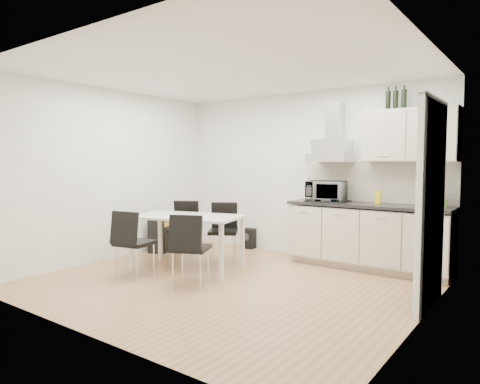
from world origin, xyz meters
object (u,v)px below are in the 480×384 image
Objects in this scene: dining_table at (188,221)px; chair_near_right at (191,249)px; chair_near_left at (135,244)px; floor_speaker at (249,238)px; chair_far_right at (223,232)px; kitchenette at (372,210)px; guitar_amp at (165,234)px; chair_far_left at (183,230)px.

dining_table is 1.85× the size of chair_near_right.
chair_near_left is 2.57× the size of floor_speaker.
chair_far_right is at bearing 64.91° from chair_near_left.
chair_near_right is at bearing 78.40° from chair_far_right.
floor_speaker is (-2.20, 0.17, -0.66)m from kitchenette.
kitchenette is at bearing 33.86° from chair_near_left.
kitchenette reaches higher than chair_near_right.
chair_far_right is 1.00× the size of chair_near_right.
kitchenette is at bearing 29.46° from chair_near_right.
kitchenette is 2.86× the size of chair_near_right.
chair_near_left is 1.21× the size of guitar_amp.
chair_far_left is at bearing 112.60° from chair_near_right.
floor_speaker is at bearing 22.64° from guitar_amp.
chair_far_left is 1.00× the size of chair_near_right.
floor_speaker is (-0.12, 1.67, -0.50)m from dining_table.
kitchenette reaches higher than chair_near_left.
chair_near_left is at bearing 42.93° from chair_far_right.
chair_far_right reaches higher than dining_table.
dining_table is 0.81m from chair_near_left.
dining_table is 0.75m from chair_far_left.
floor_speaker is at bearing 82.80° from chair_near_right.
floor_speaker is at bearing -108.73° from chair_far_right.
chair_near_right is at bearing 109.47° from chair_far_left.
chair_far_right is 1.33m from guitar_amp.
guitar_amp is (-0.96, 1.44, -0.16)m from chair_near_left.
chair_far_left is at bearing -158.42° from kitchenette.
chair_far_right is (0.67, 0.16, 0.00)m from chair_far_left.
chair_far_right is at bearing -155.96° from kitchenette.
chair_far_right is 1.21× the size of guitar_amp.
kitchenette is at bearing -11.07° from floor_speaker.
chair_far_right is at bearing 63.55° from dining_table.
dining_table is 1.85× the size of chair_far_right.
chair_near_left reaches higher than floor_speaker.
kitchenette reaches higher than chair_far_right.
kitchenette is 3.42m from guitar_amp.
chair_near_right is 2.57× the size of floor_speaker.
kitchenette is 3.25m from chair_near_left.
chair_far_left is at bearing 93.70° from chair_near_left.
dining_table is 0.85m from chair_near_right.
dining_table is at bearing -92.75° from floor_speaker.
guitar_amp is at bearing 119.89° from chair_near_right.
dining_table is (-2.08, -1.50, -0.16)m from kitchenette.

